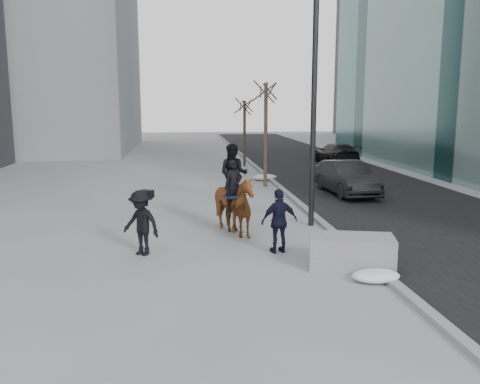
{
  "coord_description": "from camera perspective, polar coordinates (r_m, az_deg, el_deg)",
  "views": [
    {
      "loc": [
        -1.64,
        -13.12,
        4.01
      ],
      "look_at": [
        0.0,
        1.2,
        1.5
      ],
      "focal_mm": 38.0,
      "sensor_mm": 36.0,
      "label": 1
    }
  ],
  "objects": [
    {
      "name": "mounted_left",
      "position": [
        15.59,
        -0.65,
        -1.76
      ],
      "size": [
        1.41,
        1.97,
        2.32
      ],
      "color": "#502A10",
      "rests_on": "ground"
    },
    {
      "name": "planter",
      "position": [
        12.89,
        12.4,
        -6.59
      ],
      "size": [
        2.23,
        1.48,
        0.82
      ],
      "primitive_type": "cube",
      "rotation": [
        0.0,
        0.0,
        -0.24
      ],
      "color": "gray",
      "rests_on": "ground"
    },
    {
      "name": "camera_crew",
      "position": [
        13.8,
        -11.03,
        -3.39
      ],
      "size": [
        1.3,
        1.19,
        1.75
      ],
      "color": "black",
      "rests_on": "ground"
    },
    {
      "name": "tree_near",
      "position": [
        24.7,
        2.9,
        7.03
      ],
      "size": [
        1.2,
        1.2,
        5.57
      ],
      "primitive_type": null,
      "color": "#3C3023",
      "rests_on": "ground"
    },
    {
      "name": "snow_piles",
      "position": [
        21.13,
        5.43,
        -0.67
      ],
      "size": [
        1.3,
        16.44,
        0.33
      ],
      "color": "silver",
      "rests_on": "ground"
    },
    {
      "name": "mounted_right",
      "position": [
        16.01,
        -0.68,
        -0.55
      ],
      "size": [
        1.85,
        1.97,
        2.77
      ],
      "color": "#4F250F",
      "rests_on": "ground"
    },
    {
      "name": "curb",
      "position": [
        23.91,
        4.74,
        0.34
      ],
      "size": [
        0.25,
        90.0,
        0.12
      ],
      "primitive_type": "cube",
      "color": "gray",
      "rests_on": "ground"
    },
    {
      "name": "ground",
      "position": [
        13.81,
        0.57,
        -7.0
      ],
      "size": [
        120.0,
        120.0,
        0.0
      ],
      "primitive_type": "plane",
      "color": "gray",
      "rests_on": "ground"
    },
    {
      "name": "road",
      "position": [
        25.0,
        13.77,
        0.38
      ],
      "size": [
        8.0,
        90.0,
        0.01
      ],
      "primitive_type": "cube",
      "color": "black",
      "rests_on": "ground"
    },
    {
      "name": "lamppost",
      "position": [
        17.04,
        8.09,
        13.1
      ],
      "size": [
        0.25,
        3.38,
        9.09
      ],
      "color": "black",
      "rests_on": "ground"
    },
    {
      "name": "car_near",
      "position": [
        23.19,
        11.86,
        1.57
      ],
      "size": [
        1.85,
        4.6,
        1.49
      ],
      "primitive_type": "imported",
      "rotation": [
        0.0,
        0.0,
        0.06
      ],
      "color": "black",
      "rests_on": "ground"
    },
    {
      "name": "feeder",
      "position": [
        13.79,
        4.44,
        -3.28
      ],
      "size": [
        1.09,
        0.95,
        1.75
      ],
      "color": "black",
      "rests_on": "ground"
    },
    {
      "name": "tree_far",
      "position": [
        32.97,
        0.51,
        6.98
      ],
      "size": [
        1.2,
        1.2,
        4.69
      ],
      "primitive_type": null,
      "color": "#35281F",
      "rests_on": "ground"
    },
    {
      "name": "car_far",
      "position": [
        34.75,
        10.76,
        4.26
      ],
      "size": [
        2.14,
        4.95,
        1.42
      ],
      "primitive_type": "imported",
      "rotation": [
        0.0,
        0.0,
        3.17
      ],
      "color": "black",
      "rests_on": "ground"
    }
  ]
}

